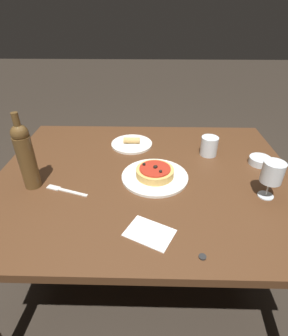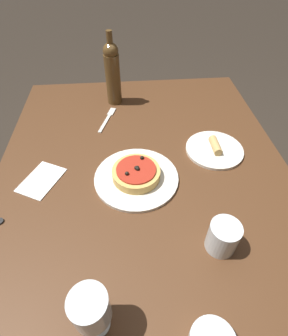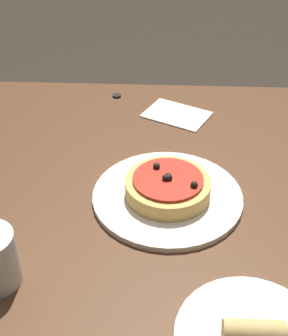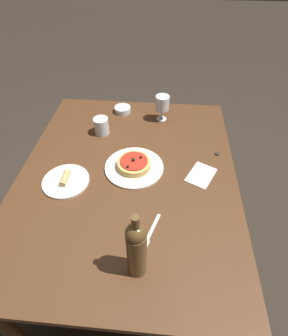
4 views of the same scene
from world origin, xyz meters
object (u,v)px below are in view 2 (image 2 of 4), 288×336
(dining_table, at_px, (144,183))
(dinner_plate, at_px, (136,178))
(water_cup, at_px, (223,237))
(pizza, at_px, (136,173))
(wine_bottle, at_px, (113,73))
(side_plate, at_px, (214,149))
(fork, at_px, (108,118))
(bottle_cap, at_px, (0,221))
(wine_glass, at_px, (90,309))

(dining_table, xyz_separation_m, dinner_plate, (-0.04, 0.03, 0.08))
(water_cup, bearing_deg, pizza, 38.49)
(dining_table, distance_m, pizza, 0.12)
(wine_bottle, bearing_deg, side_plate, -135.64)
(fork, bearing_deg, pizza, -145.75)
(dining_table, bearing_deg, pizza, 144.26)
(water_cup, distance_m, bottle_cap, 0.67)
(dinner_plate, height_order, pizza, pizza)
(wine_glass, bearing_deg, pizza, -15.11)
(side_plate, bearing_deg, wine_glass, 142.55)
(pizza, height_order, side_plate, pizza)
(pizza, height_order, wine_bottle, wine_bottle)
(dinner_plate, height_order, fork, dinner_plate)
(dining_table, bearing_deg, dinner_plate, 144.29)
(side_plate, bearing_deg, bottle_cap, 109.55)
(dinner_plate, bearing_deg, water_cup, -141.50)
(wine_glass, bearing_deg, fork, -1.09)
(dinner_plate, distance_m, water_cup, 0.36)
(wine_bottle, bearing_deg, wine_glass, 177.06)
(wine_bottle, height_order, water_cup, wine_bottle)
(wine_bottle, bearing_deg, bottle_cap, 151.46)
(dinner_plate, distance_m, fork, 0.40)
(pizza, bearing_deg, side_plate, -68.72)
(dining_table, height_order, wine_glass, wine_glass)
(wine_glass, bearing_deg, water_cup, -63.49)
(pizza, height_order, fork, pizza)
(wine_glass, height_order, water_cup, wine_glass)
(pizza, distance_m, bottle_cap, 0.46)
(dining_table, height_order, bottle_cap, bottle_cap)
(water_cup, bearing_deg, bottle_cap, 78.28)
(wine_glass, distance_m, water_cup, 0.39)
(wine_bottle, bearing_deg, dining_table, -168.07)
(pizza, relative_size, side_plate, 0.75)
(fork, bearing_deg, wine_glass, -162.37)
(water_cup, xyz_separation_m, fork, (0.66, 0.33, -0.05))
(pizza, bearing_deg, dinner_plate, 176.57)
(wine_bottle, xyz_separation_m, side_plate, (-0.40, -0.39, -0.14))
(wine_glass, height_order, wine_bottle, wine_bottle)
(dining_table, height_order, dinner_plate, dinner_plate)
(dining_table, bearing_deg, bottle_cap, 111.72)
(wine_bottle, distance_m, bottle_cap, 0.77)
(dining_table, relative_size, wine_bottle, 4.15)
(dining_table, distance_m, water_cup, 0.39)
(wine_glass, bearing_deg, dining_table, -17.13)
(dining_table, relative_size, pizza, 8.09)
(wine_glass, xyz_separation_m, bottle_cap, (0.31, 0.31, -0.11))
(dining_table, xyz_separation_m, wine_bottle, (0.48, 0.10, 0.22))
(bottle_cap, bearing_deg, dinner_plate, -71.75)
(wine_bottle, height_order, side_plate, wine_bottle)
(dining_table, distance_m, bottle_cap, 0.51)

